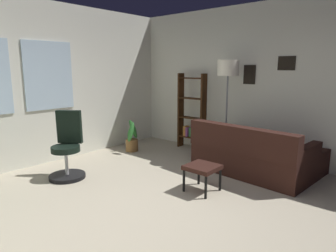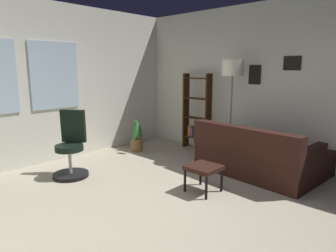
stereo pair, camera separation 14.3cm
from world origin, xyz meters
name	(u,v)px [view 1 (the left image)]	position (x,y,z in m)	size (l,w,h in m)	color
ground_plane	(163,213)	(0.00, 0.00, -0.05)	(5.53, 5.74, 0.10)	#B2A78F
wall_back_with_windows	(40,84)	(-0.02, 2.92, 1.45)	(5.53, 0.12, 2.89)	silver
wall_right_with_frames	(265,83)	(2.81, 0.00, 1.44)	(0.12, 5.74, 2.89)	silver
couch	(260,156)	(2.04, -0.33, 0.30)	(1.63, 1.98, 0.84)	black
footstool	(202,169)	(0.79, -0.03, 0.33)	(0.42, 0.43, 0.38)	black
office_chair	(67,152)	(-0.15, 1.91, 0.42)	(0.59, 0.58, 1.06)	black
bookshelf	(192,116)	(2.55, 1.46, 0.72)	(0.18, 0.64, 1.61)	#351D0B
floor_lamp	(228,74)	(2.28, 0.47, 1.61)	(0.39, 0.39, 1.87)	slate
potted_plant	(132,138)	(1.57, 2.28, 0.27)	(0.53, 0.41, 0.68)	brown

